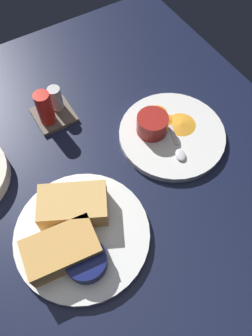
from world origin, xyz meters
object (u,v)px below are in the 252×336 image
sandwich_half_near (72,206)px  ramekin_dark_sauce (86,261)px  spoon_by_dark_ramekin (71,237)px  spoon_by_gravy_ramekin (179,150)px  plate_sandwich_main (82,234)px  ramekin_light_gravy (152,124)px  condiment_caddy (50,108)px  sandwich_half_far (62,250)px  plate_chips_companion (172,135)px

sandwich_half_near → ramekin_dark_sauce: 10.81cm
spoon_by_dark_ramekin → spoon_by_gravy_ramekin: size_ratio=1.01×
plate_sandwich_main → ramekin_light_gravy: (24.85, 13.55, 3.14)cm
condiment_caddy → sandwich_half_far: bearing=-110.8°
sandwich_half_far → ramekin_dark_sauce: bearing=-53.2°
plate_sandwich_main → spoon_by_gravy_ramekin: spoon_by_gravy_ramekin is taller
sandwich_half_near → spoon_by_gravy_ramekin: bearing=1.8°
spoon_by_dark_ramekin → plate_chips_companion: bearing=18.6°
ramekin_dark_sauce → condiment_caddy: 36.56cm
spoon_by_dark_ramekin → ramekin_light_gravy: (26.88, 13.28, 1.98)cm
sandwich_half_near → ramekin_light_gravy: bearing=19.8°
sandwich_half_near → spoon_by_dark_ramekin: sandwich_half_near is taller
plate_sandwich_main → ramekin_dark_sauce: (-1.78, -5.59, 2.55)cm
sandwich_half_far → spoon_by_dark_ramekin: bearing=38.7°
spoon_by_gravy_ramekin → plate_chips_companion: bearing=70.7°
sandwich_half_near → ramekin_light_gravy: size_ratio=2.14×
sandwich_half_near → spoon_by_gravy_ramekin: (26.06, 0.84, -2.04)cm
sandwich_half_near → sandwich_half_far: (-5.36, -6.70, 0.00)cm
sandwich_half_near → condiment_caddy: 25.79cm
ramekin_light_gravy → condiment_caddy: 23.85cm
ramekin_dark_sauce → ramekin_light_gravy: size_ratio=1.08×
plate_sandwich_main → plate_chips_companion: 30.37cm
sandwich_half_far → ramekin_light_gravy: bearing=27.5°
sandwich_half_far → ramekin_dark_sauce: 4.77cm
ramekin_dark_sauce → sandwich_half_far: bearing=126.8°
plate_chips_companion → spoon_by_gravy_ramekin: (-1.68, -4.79, 1.16)cm
plate_chips_companion → ramekin_light_gravy: bearing=140.2°
ramekin_dark_sauce → condiment_caddy: bearing=75.4°
plate_chips_companion → spoon_by_gravy_ramekin: size_ratio=2.47×
plate_sandwich_main → spoon_by_gravy_ramekin: (26.81, 5.74, 1.16)cm
sandwich_half_far → condiment_caddy: condiment_caddy is taller
plate_sandwich_main → ramekin_light_gravy: bearing=28.6°
spoon_by_dark_ramekin → spoon_by_gravy_ramekin: 29.34cm
plate_sandwich_main → spoon_by_gravy_ramekin: 27.44cm
ramekin_light_gravy → spoon_by_gravy_ramekin: size_ratio=0.72×
spoon_by_dark_ramekin → ramekin_light_gravy: 30.04cm
sandwich_half_far → ramekin_light_gravy: sandwich_half_far is taller
sandwich_half_far → plate_chips_companion: size_ratio=0.58×
ramekin_light_gravy → spoon_by_gravy_ramekin: ramekin_light_gravy is taller
plate_sandwich_main → sandwich_half_near: 5.90cm
sandwich_half_far → spoon_by_gravy_ramekin: sandwich_half_far is taller
plate_sandwich_main → plate_chips_companion: same height
spoon_by_dark_ramekin → condiment_caddy: condiment_caddy is taller
sandwich_half_near → ramekin_light_gravy: 25.61cm
plate_sandwich_main → ramekin_dark_sauce: ramekin_dark_sauce is taller
sandwich_half_far → plate_chips_companion: sandwich_half_far is taller
plate_chips_companion → ramekin_light_gravy: (-3.63, 3.03, 3.14)cm
sandwich_half_far → spoon_by_dark_ramekin: sandwich_half_far is taller
sandwich_half_near → spoon_by_dark_ramekin: bearing=-121.0°
spoon_by_dark_ramekin → spoon_by_gravy_ramekin: (28.83, 5.46, 0.00)cm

